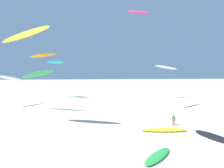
# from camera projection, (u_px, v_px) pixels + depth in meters

# --- Properties ---
(flying_kite_0) EXTENTS (6.28, 10.78, 19.73)m
(flying_kite_0) POSITION_uv_depth(u_px,v_px,m) (139.00, 13.00, 38.08)
(flying_kite_0) COLOR #EA5193
(flying_kite_0) RESTS_ON ground
(flying_kite_1) EXTENTS (7.68, 7.51, 14.27)m
(flying_kite_1) POSITION_uv_depth(u_px,v_px,m) (25.00, 35.00, 26.99)
(flying_kite_1) COLOR yellow
(flying_kite_1) RESTS_ON ground
(flying_kite_2) EXTENTS (7.51, 10.19, 8.49)m
(flying_kite_2) POSITION_uv_depth(u_px,v_px,m) (37.00, 74.00, 38.70)
(flying_kite_2) COLOR green
(flying_kite_2) RESTS_ON ground
(flying_kite_3) EXTENTS (7.22, 9.90, 9.52)m
(flying_kite_3) POSITION_uv_depth(u_px,v_px,m) (166.00, 67.00, 55.61)
(flying_kite_3) COLOR white
(flying_kite_3) RESTS_ON ground
(flying_kite_4) EXTENTS (6.97, 5.11, 12.87)m
(flying_kite_4) POSITION_uv_depth(u_px,v_px,m) (43.00, 55.00, 55.56)
(flying_kite_4) COLOR orange
(flying_kite_4) RESTS_ON ground
(flying_kite_5) EXTENTS (5.91, 5.92, 10.46)m
(flying_kite_5) POSITION_uv_depth(u_px,v_px,m) (55.00, 62.00, 54.60)
(flying_kite_5) COLOR #19B2B7
(flying_kite_5) RESTS_ON ground
(flying_kite_6) EXTENTS (5.63, 10.43, 7.49)m
(flying_kite_6) POSITION_uv_depth(u_px,v_px,m) (9.00, 78.00, 43.90)
(flying_kite_6) COLOR white
(flying_kite_6) RESTS_ON ground
(grounded_kite_0) EXTENTS (3.40, 5.64, 0.29)m
(grounded_kite_0) POSITION_uv_depth(u_px,v_px,m) (213.00, 136.00, 24.68)
(grounded_kite_0) COLOR black
(grounded_kite_0) RESTS_ON ground
(grounded_kite_1) EXTENTS (6.13, 1.61, 0.42)m
(grounded_kite_1) POSITION_uv_depth(u_px,v_px,m) (164.00, 130.00, 27.03)
(grounded_kite_1) COLOR yellow
(grounded_kite_1) RESTS_ON ground
(grounded_kite_2) EXTENTS (4.07, 4.47, 0.30)m
(grounded_kite_2) POSITION_uv_depth(u_px,v_px,m) (158.00, 156.00, 19.15)
(grounded_kite_2) COLOR green
(grounded_kite_2) RESTS_ON ground
(person_foreground_walker) EXTENTS (0.45, 0.33, 1.57)m
(person_foreground_walker) POSITION_uv_depth(u_px,v_px,m) (174.00, 120.00, 29.88)
(person_foreground_walker) COLOR red
(person_foreground_walker) RESTS_ON ground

